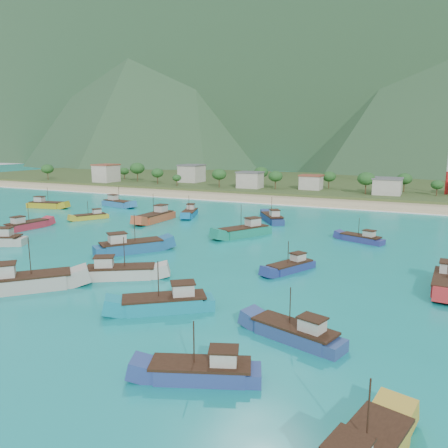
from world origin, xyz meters
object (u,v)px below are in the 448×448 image
at_px(boat_3, 156,217).
at_px(boat_15, 117,204).
at_px(boat_1, 91,217).
at_px(boat_17, 24,283).
at_px(boat_14, 26,226).
at_px(boat_24, 361,239).
at_px(boat_0, 203,373).
at_px(boat_22, 296,334).
at_px(boat_29, 166,304).
at_px(boat_8, 291,267).
at_px(boat_30, 119,273).
at_px(boat_23, 130,247).
at_px(boat_25, 272,219).
at_px(boat_27, 190,214).
at_px(boat_12, 46,205).
at_px(boat_16, 446,283).
at_px(boat_20, 245,232).

xyz_separation_m(boat_3, boat_15, (-25.07, 16.12, -0.12)).
relative_size(boat_1, boat_15, 0.73).
bearing_deg(boat_17, boat_14, -177.36).
height_order(boat_14, boat_24, boat_14).
height_order(boat_0, boat_22, boat_22).
bearing_deg(boat_29, boat_22, -130.80).
bearing_deg(boat_0, boat_8, -17.17).
relative_size(boat_29, boat_30, 0.96).
relative_size(boat_0, boat_24, 1.08).
xyz_separation_m(boat_0, boat_8, (-2.53, 33.37, -0.07)).
xyz_separation_m(boat_17, boat_29, (21.07, 2.20, -0.21)).
xyz_separation_m(boat_1, boat_3, (16.77, 4.73, 0.43)).
distance_m(boat_0, boat_29, 16.06).
height_order(boat_14, boat_23, boat_23).
bearing_deg(boat_25, boat_23, -142.12).
height_order(boat_8, boat_25, boat_25).
height_order(boat_1, boat_24, boat_24).
height_order(boat_23, boat_27, boat_23).
bearing_deg(boat_12, boat_29, 43.97).
xyz_separation_m(boat_15, boat_23, (38.62, -44.28, 0.10)).
bearing_deg(boat_16, boat_27, -27.51).
relative_size(boat_15, boat_16, 1.06).
bearing_deg(boat_16, boat_17, 29.20).
xyz_separation_m(boat_3, boat_30, (21.46, -41.12, -0.17)).
relative_size(boat_25, boat_29, 1.03).
xyz_separation_m(boat_14, boat_23, (34.48, -7.01, 0.19)).
xyz_separation_m(boat_8, boat_22, (7.47, -22.95, 0.11)).
distance_m(boat_20, boat_23, 25.31).
bearing_deg(boat_3, boat_22, 135.78).
bearing_deg(boat_24, boat_16, -128.03).
bearing_deg(boat_22, boat_0, 171.25).
distance_m(boat_14, boat_25, 57.74).
distance_m(boat_22, boat_30, 30.27).
bearing_deg(boat_8, boat_15, -7.11).
bearing_deg(boat_8, boat_12, 5.04).
bearing_deg(boat_0, boat_12, 32.19).
bearing_deg(boat_8, boat_14, 20.06).
relative_size(boat_12, boat_23, 0.97).
relative_size(boat_12, boat_24, 1.28).
bearing_deg(boat_14, boat_17, -36.89).
distance_m(boat_14, boat_20, 49.87).
distance_m(boat_1, boat_12, 27.40).
bearing_deg(boat_22, boat_24, 17.32).
bearing_deg(boat_27, boat_1, 15.95).
bearing_deg(boat_24, boat_3, 108.86).
relative_size(boat_17, boat_22, 1.16).
bearing_deg(boat_22, boat_1, 72.76).
xyz_separation_m(boat_17, boat_25, (13.21, 62.53, -0.19)).
distance_m(boat_14, boat_29, 61.80).
bearing_deg(boat_3, boat_12, -5.61).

